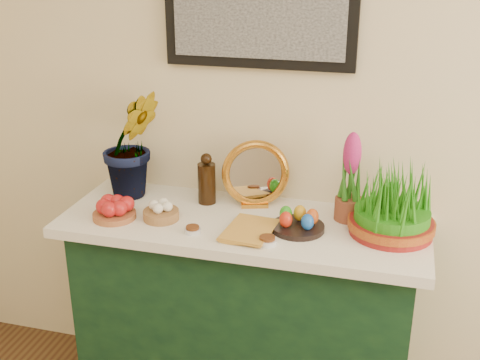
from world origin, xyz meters
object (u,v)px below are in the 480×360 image
(sideboard, at_px, (243,321))
(book, at_px, (228,226))
(hyacinth_green, at_px, (131,127))
(wheatgrass_sabzeh, at_px, (393,205))
(mirror, at_px, (256,175))

(sideboard, bearing_deg, book, -106.34)
(hyacinth_green, relative_size, wheatgrass_sabzeh, 1.89)
(sideboard, xyz_separation_m, hyacinth_green, (-0.50, 0.11, 0.76))
(sideboard, xyz_separation_m, book, (-0.03, -0.11, 0.48))
(mirror, bearing_deg, wheatgrass_sabzeh, -12.82)
(mirror, distance_m, book, 0.28)
(sideboard, relative_size, hyacinth_green, 2.19)
(wheatgrass_sabzeh, bearing_deg, sideboard, -177.78)
(book, bearing_deg, mirror, 85.89)
(mirror, relative_size, book, 1.23)
(sideboard, relative_size, book, 5.81)
(sideboard, relative_size, wheatgrass_sabzeh, 4.15)
(mirror, bearing_deg, hyacinth_green, -176.65)
(hyacinth_green, xyz_separation_m, mirror, (0.51, 0.03, -0.17))
(mirror, distance_m, wheatgrass_sabzeh, 0.55)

